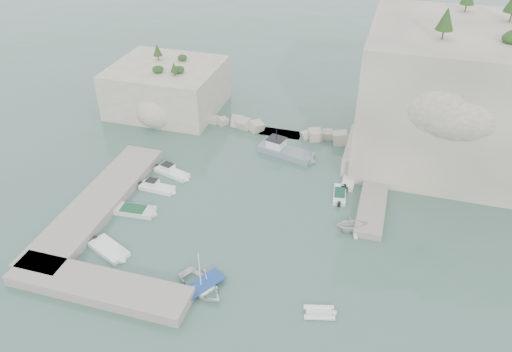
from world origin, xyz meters
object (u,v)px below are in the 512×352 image
(motorboat_c, at_px, (134,212))
(rowboat, at_px, (201,289))
(motorboat_a, at_px, (172,175))
(work_boat, at_px, (286,155))
(tender_east_c, at_px, (348,182))
(tender_east_d, at_px, (359,178))
(tender_east_a, at_px, (351,230))
(motorboat_e, at_px, (109,251))
(inflatable_dinghy, at_px, (319,314))
(motorboat_b, at_px, (157,190))
(tender_east_b, at_px, (339,196))

(motorboat_c, distance_m, rowboat, 14.70)
(motorboat_a, xyz_separation_m, work_boat, (12.76, 8.77, 0.00))
(tender_east_c, relative_size, tender_east_d, 0.98)
(tender_east_a, xyz_separation_m, work_boat, (-10.46, 13.32, 0.00))
(rowboat, xyz_separation_m, tender_east_c, (11.01, 21.79, 0.00))
(motorboat_c, bearing_deg, motorboat_a, 78.67)
(motorboat_e, bearing_deg, inflatable_dinghy, 19.29)
(motorboat_a, xyz_separation_m, motorboat_b, (-0.34, -3.59, 0.00))
(motorboat_a, xyz_separation_m, inflatable_dinghy, (22.01, -17.00, 0.00))
(motorboat_e, height_order, rowboat, rowboat)
(motorboat_a, height_order, tender_east_a, tender_east_a)
(motorboat_c, xyz_separation_m, tender_east_a, (24.23, 3.83, 0.00))
(tender_east_b, height_order, work_boat, work_boat)
(motorboat_e, height_order, tender_east_d, tender_east_d)
(tender_east_a, height_order, tender_east_c, tender_east_a)
(motorboat_c, bearing_deg, motorboat_e, -88.47)
(rowboat, height_order, tender_east_c, rowboat)
(tender_east_c, height_order, work_boat, work_boat)
(tender_east_a, bearing_deg, work_boat, 15.72)
(rowboat, relative_size, tender_east_a, 1.46)
(motorboat_a, height_order, motorboat_c, motorboat_a)
(inflatable_dinghy, xyz_separation_m, work_boat, (-9.25, 25.76, 0.00))
(motorboat_b, bearing_deg, tender_east_d, 25.20)
(tender_east_c, distance_m, work_boat, 9.93)
(motorboat_e, bearing_deg, tender_east_a, 48.34)
(motorboat_b, distance_m, inflatable_dinghy, 26.07)
(tender_east_c, bearing_deg, motorboat_c, 119.82)
(inflatable_dinghy, relative_size, tender_east_b, 0.70)
(motorboat_a, xyz_separation_m, tender_east_a, (23.22, -4.56, 0.00))
(motorboat_e, distance_m, tender_east_c, 29.52)
(inflatable_dinghy, bearing_deg, motorboat_e, 160.51)
(rowboat, bearing_deg, motorboat_a, 62.55)
(rowboat, distance_m, tender_east_c, 24.42)
(motorboat_a, height_order, tender_east_c, motorboat_a)
(rowboat, height_order, tender_east_d, tender_east_d)
(motorboat_b, relative_size, motorboat_c, 0.87)
(motorboat_e, xyz_separation_m, work_boat, (13.06, 23.76, 0.00))
(tender_east_c, bearing_deg, rowboat, 153.32)
(motorboat_c, bearing_deg, tender_east_a, 4.46)
(motorboat_c, xyz_separation_m, tender_east_b, (22.14, 9.69, 0.00))
(tender_east_a, relative_size, tender_east_c, 0.81)
(motorboat_b, distance_m, motorboat_c, 4.84)
(motorboat_a, relative_size, tender_east_c, 1.15)
(motorboat_b, xyz_separation_m, rowboat, (11.11, -13.60, 0.00))
(work_boat, bearing_deg, motorboat_c, -114.19)
(motorboat_e, xyz_separation_m, tender_east_c, (22.08, 19.60, 0.00))
(motorboat_c, bearing_deg, inflatable_dinghy, -25.04)
(tender_east_b, relative_size, tender_east_c, 0.94)
(motorboat_b, bearing_deg, work_boat, 46.36)
(inflatable_dinghy, xyz_separation_m, tender_east_d, (0.91, 22.88, 0.00))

